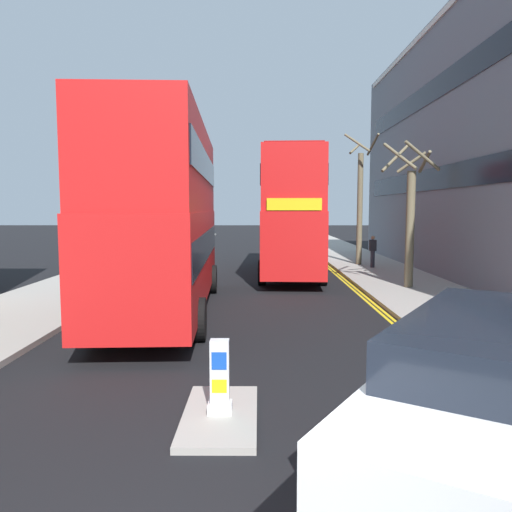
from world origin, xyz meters
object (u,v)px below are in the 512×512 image
at_px(double_decker_bus_away, 165,212).
at_px(double_decker_bus_oncoming, 291,211).
at_px(taxi_minivan, 502,435).
at_px(keep_left_bollard, 220,380).
at_px(pedestrian_far, 373,251).

distance_m(double_decker_bus_away, double_decker_bus_oncoming, 9.66).
relative_size(double_decker_bus_oncoming, taxi_minivan, 2.15).
bearing_deg(keep_left_bollard, double_decker_bus_away, 106.25).
bearing_deg(double_decker_bus_oncoming, double_decker_bus_away, -116.71).
height_order(keep_left_bollard, taxi_minivan, taxi_minivan).
relative_size(keep_left_bollard, pedestrian_far, 0.69).
xyz_separation_m(double_decker_bus_oncoming, pedestrian_far, (4.28, 1.68, -2.04)).
bearing_deg(double_decker_bus_oncoming, pedestrian_far, 21.40).
xyz_separation_m(keep_left_bollard, double_decker_bus_away, (-2.23, 7.67, 2.42)).
bearing_deg(keep_left_bollard, taxi_minivan, -44.42).
xyz_separation_m(taxi_minivan, pedestrian_far, (3.58, 20.73, -0.08)).
distance_m(double_decker_bus_oncoming, pedestrian_far, 5.03).
bearing_deg(pedestrian_far, keep_left_bollard, -109.56).
height_order(double_decker_bus_away, taxi_minivan, double_decker_bus_away).
bearing_deg(keep_left_bollard, pedestrian_far, 70.44).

